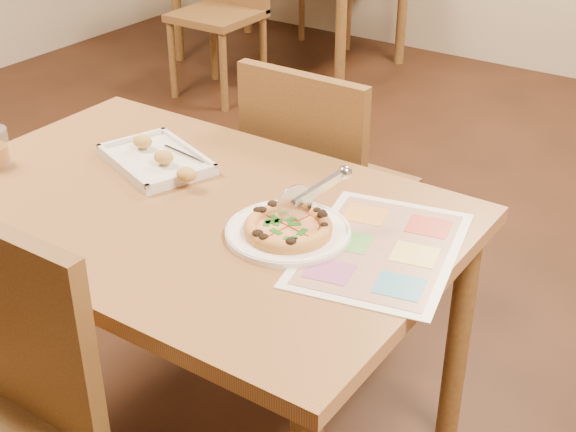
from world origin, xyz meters
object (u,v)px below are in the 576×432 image
Objects in this scene: chair_far at (318,170)px; pizza_cutter at (311,193)px; plate at (288,232)px; dining_table at (187,235)px; menu at (381,248)px; appetizer_tray at (158,161)px; pizza at (288,228)px.

chair_far reaches higher than pizza_cutter.
plate is 1.75× the size of pizza_cutter.
menu reaches higher than dining_table.
appetizer_tray is (-0.49, 0.10, 0.01)m from plate.
appetizer_tray is (-0.20, 0.12, 0.10)m from dining_table.
chair_far reaches higher than dining_table.
pizza reaches higher than menu.
plate is at bearing 116.29° from chair_far.
menu is at bearing 133.40° from chair_far.
pizza_cutter is at bearing 13.35° from dining_table.
plate is 0.10m from pizza_cutter.
pizza is at bearing -159.36° from menu.
pizza is (0.29, -0.59, 0.18)m from chair_far.
plate is at bearing -12.06° from appetizer_tray.
appetizer_tray is at bearing 167.94° from plate.
dining_table is at bearing -170.22° from menu.
chair_far is 2.36× the size of pizza.
dining_table is 2.77× the size of chair_far.
chair_far is 0.54m from appetizer_tray.
appetizer_tray reaches higher than dining_table.
chair_far is 1.66× the size of plate.
pizza_cutter is at bearing -5.50° from appetizer_tray.
chair_far is at bearing 58.49° from pizza_cutter.
pizza_cutter is at bearing 120.65° from chair_far.
chair_far is at bearing 116.29° from plate.
dining_table is at bearing -31.95° from appetizer_tray.
pizza_cutter reaches higher than appetizer_tray.
chair_far is 0.67m from plate.
plate is at bearing -176.70° from pizza_cutter.
plate is (0.29, -0.58, 0.16)m from chair_far.
pizza is 0.55× the size of appetizer_tray.
dining_table is 4.60× the size of plate.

